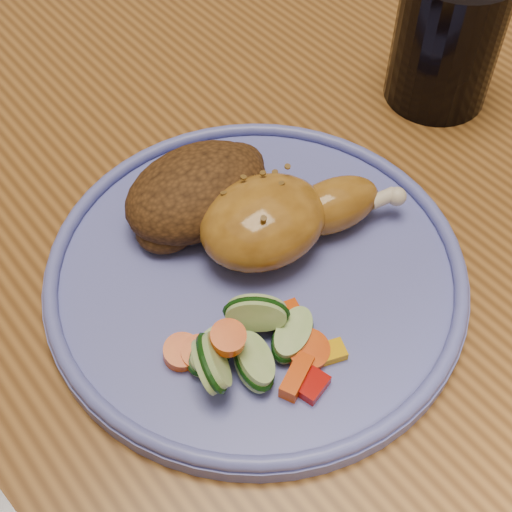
% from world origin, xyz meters
% --- Properties ---
extents(ground, '(4.00, 4.00, 0.00)m').
position_xyz_m(ground, '(0.00, 0.00, 0.00)').
color(ground, brown).
rests_on(ground, ground).
extents(dining_table, '(0.90, 1.40, 0.75)m').
position_xyz_m(dining_table, '(0.00, 0.00, 0.67)').
color(dining_table, brown).
rests_on(dining_table, ground).
extents(plate, '(0.29, 0.29, 0.01)m').
position_xyz_m(plate, '(-0.09, -0.12, 0.76)').
color(plate, '#5960B7').
rests_on(plate, dining_table).
extents(plate_rim, '(0.29, 0.29, 0.01)m').
position_xyz_m(plate_rim, '(-0.09, -0.12, 0.77)').
color(plate_rim, '#5960B7').
rests_on(plate_rim, plate).
extents(chicken_leg, '(0.15, 0.09, 0.05)m').
position_xyz_m(chicken_leg, '(-0.06, -0.11, 0.79)').
color(chicken_leg, '#A56D22').
rests_on(chicken_leg, plate).
extents(rice_pilaf, '(0.12, 0.08, 0.05)m').
position_xyz_m(rice_pilaf, '(-0.09, -0.05, 0.78)').
color(rice_pilaf, '#492A12').
rests_on(rice_pilaf, plate).
extents(vegetable_pile, '(0.10, 0.09, 0.04)m').
position_xyz_m(vegetable_pile, '(-0.14, -0.17, 0.77)').
color(vegetable_pile, '#A50A05').
rests_on(vegetable_pile, plate).
extents(drinking_glass, '(0.09, 0.09, 0.11)m').
position_xyz_m(drinking_glass, '(0.15, -0.06, 0.81)').
color(drinking_glass, black).
rests_on(drinking_glass, dining_table).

